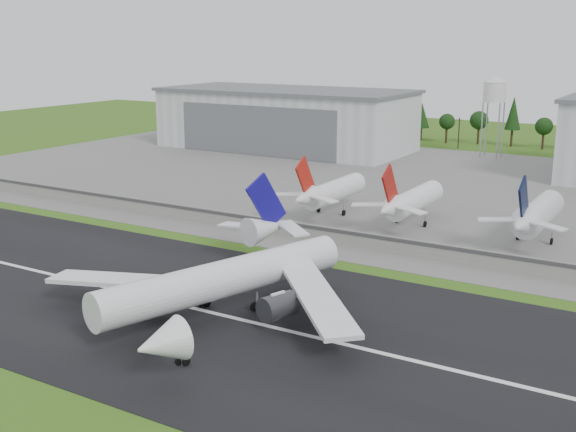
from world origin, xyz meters
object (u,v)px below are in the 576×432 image
Objects in this scene: main_airliner at (223,288)px; parked_jet_red_a at (328,192)px; parked_jet_navy at (535,215)px; parked_jet_red_b at (409,201)px.

main_airliner is 1.85× the size of parked_jet_red_a.
main_airliner is at bearing -115.38° from parked_jet_navy.
main_airliner is 74.16m from parked_jet_navy.
parked_jet_navy reaches higher than parked_jet_red_a.
parked_jet_red_b is 27.96m from parked_jet_navy.
parked_jet_red_a is (-17.07, 66.94, 1.06)m from main_airliner.
parked_jet_red_b is at bearing 0.02° from parked_jet_red_a.
parked_jet_red_a is 20.89m from parked_jet_red_b.
parked_jet_red_a is at bearing -57.71° from main_airliner.
parked_jet_red_a is at bearing -179.98° from parked_jet_red_b.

